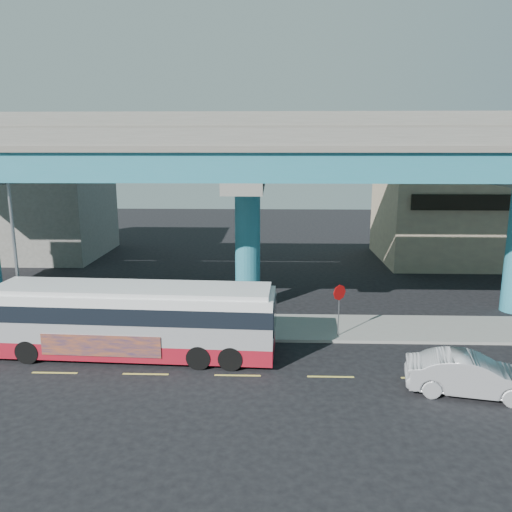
{
  "coord_description": "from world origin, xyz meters",
  "views": [
    {
      "loc": [
        1.43,
        -20.18,
        9.59
      ],
      "look_at": [
        0.66,
        4.0,
        4.35
      ],
      "focal_mm": 35.0,
      "sensor_mm": 36.0,
      "label": 1
    }
  ],
  "objects_px": {
    "sedan": "(470,375)",
    "street_lamp": "(7,236)",
    "transit_bus": "(134,318)",
    "stop_sign": "(339,299)"
  },
  "relations": [
    {
      "from": "sedan",
      "to": "street_lamp",
      "type": "relative_size",
      "value": 0.64
    },
    {
      "from": "street_lamp",
      "to": "stop_sign",
      "type": "xyz_separation_m",
      "value": [
        16.38,
        0.75,
        -3.26
      ]
    },
    {
      "from": "stop_sign",
      "to": "transit_bus",
      "type": "bearing_deg",
      "value": -179.18
    },
    {
      "from": "street_lamp",
      "to": "stop_sign",
      "type": "height_order",
      "value": "street_lamp"
    },
    {
      "from": "sedan",
      "to": "stop_sign",
      "type": "bearing_deg",
      "value": 49.16
    },
    {
      "from": "transit_bus",
      "to": "stop_sign",
      "type": "relative_size",
      "value": 4.91
    },
    {
      "from": "transit_bus",
      "to": "street_lamp",
      "type": "bearing_deg",
      "value": 168.14
    },
    {
      "from": "sedan",
      "to": "street_lamp",
      "type": "height_order",
      "value": "street_lamp"
    },
    {
      "from": "transit_bus",
      "to": "stop_sign",
      "type": "bearing_deg",
      "value": 16.77
    },
    {
      "from": "transit_bus",
      "to": "sedan",
      "type": "height_order",
      "value": "transit_bus"
    }
  ]
}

